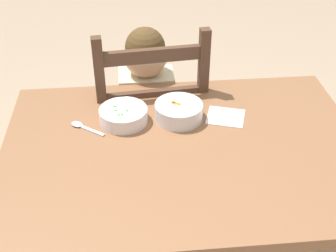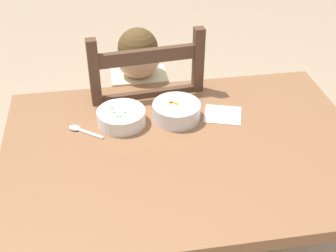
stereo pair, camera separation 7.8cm
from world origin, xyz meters
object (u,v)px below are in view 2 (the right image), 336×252
at_px(dining_chair, 143,136).
at_px(spoon, 80,130).
at_px(child_figure, 141,105).
at_px(dining_table, 184,174).
at_px(bowl_of_peas, 121,117).
at_px(bowl_of_carrots, 176,111).

bearing_deg(dining_chair, spoon, -127.29).
height_order(dining_chair, child_figure, dining_chair).
height_order(dining_table, child_figure, child_figure).
bearing_deg(child_figure, dining_chair, 17.46).
bearing_deg(dining_table, dining_chair, 101.21).
bearing_deg(bowl_of_peas, dining_chair, 71.47).
bearing_deg(dining_chair, bowl_of_carrots, -73.27).
bearing_deg(bowl_of_peas, bowl_of_carrots, 0.02).
height_order(dining_chair, bowl_of_carrots, dining_chair).
distance_m(dining_table, bowl_of_peas, 0.29).
bearing_deg(dining_table, bowl_of_peas, 139.89).
height_order(dining_chair, bowl_of_peas, dining_chair).
bearing_deg(bowl_of_peas, spoon, -171.66).
distance_m(dining_chair, child_figure, 0.16).
bearing_deg(dining_chair, dining_table, -78.79).
height_order(dining_chair, spoon, dining_chair).
xyz_separation_m(bowl_of_peas, spoon, (-0.14, -0.02, -0.02)).
xyz_separation_m(dining_chair, spoon, (-0.24, -0.32, 0.29)).
xyz_separation_m(dining_chair, child_figure, (-0.01, -0.00, 0.16)).
bearing_deg(child_figure, bowl_of_peas, -107.73).
xyz_separation_m(child_figure, bowl_of_carrots, (0.09, -0.29, 0.15)).
distance_m(dining_chair, spoon, 0.49).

